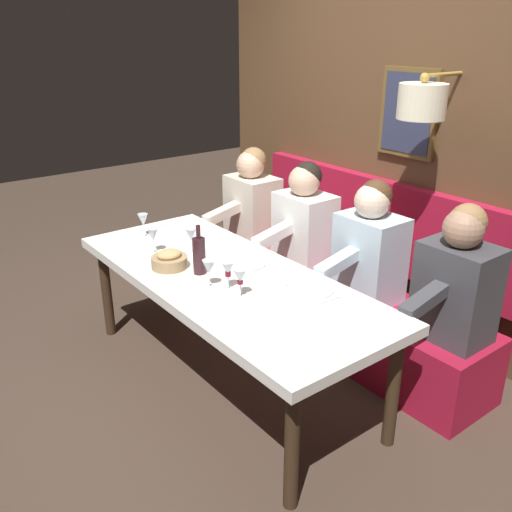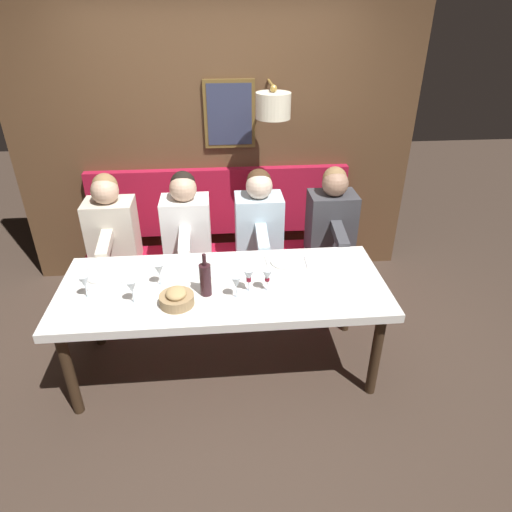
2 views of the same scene
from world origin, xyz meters
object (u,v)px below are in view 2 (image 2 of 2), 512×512
(dining_table, at_px, (224,292))
(diner_far, at_px, (111,224))
(wine_glass_4, at_px, (85,282))
(wine_bottle, at_px, (206,279))
(diner_near, at_px, (259,218))
(wine_glass_3, at_px, (132,287))
(wine_glass_2, at_px, (268,276))
(diner_nearest, at_px, (332,215))
(wine_glass_1, at_px, (249,276))
(bread_bowl, at_px, (177,298))
(diner_middle, at_px, (186,221))
(wine_glass_5, at_px, (160,270))
(wine_glass_0, at_px, (237,283))

(dining_table, xyz_separation_m, diner_far, (0.88, 0.91, 0.14))
(wine_glass_4, height_order, wine_bottle, wine_bottle)
(diner_near, xyz_separation_m, wine_glass_3, (-1.05, 0.90, 0.04))
(diner_near, bearing_deg, wine_glass_2, 177.76)
(diner_nearest, bearing_deg, wine_glass_3, 124.42)
(wine_glass_1, xyz_separation_m, wine_glass_3, (-0.07, 0.74, 0.00))
(wine_glass_3, height_order, bread_bowl, wine_glass_3)
(diner_middle, xyz_separation_m, wine_bottle, (-0.99, -0.18, 0.04))
(diner_nearest, relative_size, diner_near, 1.00)
(diner_nearest, bearing_deg, wine_glass_5, 121.77)
(diner_far, distance_m, wine_glass_3, 1.10)
(wine_glass_2, distance_m, wine_glass_3, 0.86)
(wine_glass_5, relative_size, bread_bowl, 0.75)
(diner_middle, xyz_separation_m, diner_far, (0.00, 0.62, 0.00))
(diner_middle, bearing_deg, wine_glass_2, -149.65)
(diner_middle, xyz_separation_m, wine_glass_3, (-1.05, 0.28, 0.04))
(wine_glass_1, distance_m, wine_glass_4, 1.05)
(wine_glass_2, bearing_deg, diner_middle, 30.35)
(diner_middle, relative_size, wine_glass_2, 4.82)
(wine_bottle, bearing_deg, wine_glass_1, -88.23)
(bread_bowl, bearing_deg, wine_bottle, -61.49)
(diner_far, distance_m, wine_glass_5, 0.99)
(diner_far, bearing_deg, wine_glass_1, -132.43)
(diner_far, height_order, wine_glass_2, diner_far)
(diner_nearest, bearing_deg, wine_glass_1, 141.13)
(wine_glass_1, xyz_separation_m, wine_glass_5, (0.13, 0.59, 0.00))
(wine_glass_3, bearing_deg, wine_glass_2, -85.86)
(wine_glass_0, distance_m, wine_glass_3, 0.66)
(diner_nearest, xyz_separation_m, diner_far, (0.00, 1.87, 0.00))
(diner_middle, bearing_deg, wine_glass_3, 164.90)
(diner_middle, distance_m, bread_bowl, 1.09)
(wine_glass_3, relative_size, wine_bottle, 0.55)
(diner_far, xyz_separation_m, wine_glass_1, (-0.98, -1.08, 0.04))
(dining_table, relative_size, wine_bottle, 7.40)
(diner_middle, bearing_deg, diner_far, 90.00)
(wine_glass_1, xyz_separation_m, bread_bowl, (-0.11, 0.47, -0.07))
(diner_nearest, relative_size, wine_glass_4, 4.82)
(diner_near, distance_m, wine_glass_1, 1.00)
(diner_nearest, xyz_separation_m, wine_glass_4, (-0.96, 1.84, 0.04))
(diner_nearest, distance_m, diner_near, 0.63)
(diner_far, bearing_deg, diner_middle, -90.00)
(wine_glass_1, height_order, wine_glass_4, same)
(dining_table, height_order, wine_glass_5, wine_glass_5)
(diner_far, relative_size, wine_glass_2, 4.82)
(dining_table, xyz_separation_m, diner_middle, (0.88, 0.29, 0.14))
(diner_middle, relative_size, wine_glass_3, 4.82)
(dining_table, xyz_separation_m, wine_glass_1, (-0.10, -0.17, 0.18))
(wine_glass_0, distance_m, wine_glass_2, 0.22)
(wine_glass_0, bearing_deg, wine_glass_3, 89.78)
(diner_near, xyz_separation_m, wine_glass_0, (-1.05, 0.25, 0.04))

